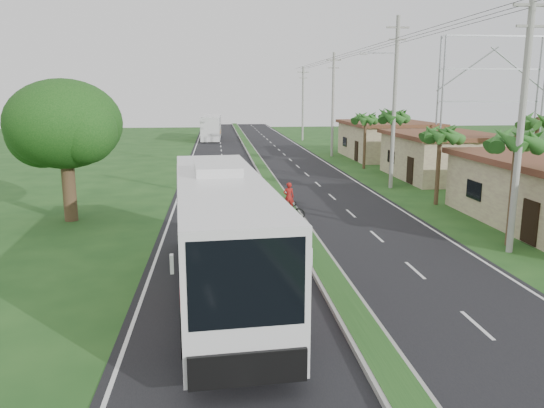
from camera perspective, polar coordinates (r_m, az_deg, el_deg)
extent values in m
plane|color=#1D4619|center=(20.54, 5.90, -7.49)|extent=(180.00, 180.00, 0.00)
cube|color=black|center=(39.75, -0.01, 2.04)|extent=(14.00, 160.00, 0.02)
cube|color=gray|center=(39.73, -0.01, 2.16)|extent=(1.20, 160.00, 0.17)
cube|color=#1D4619|center=(39.72, -0.01, 2.29)|extent=(0.95, 160.00, 0.02)
cube|color=silver|center=(39.62, -9.69, 1.83)|extent=(0.12, 160.00, 0.01)
cube|color=silver|center=(40.99, 9.35, 2.17)|extent=(0.12, 160.00, 0.01)
cube|color=#9E836B|center=(45.06, 17.77, 4.78)|extent=(7.00, 10.00, 3.35)
cube|color=brown|center=(44.89, 17.92, 7.10)|extent=(7.60, 10.60, 0.32)
cube|color=#9E836B|center=(58.07, 12.25, 6.61)|extent=(8.00, 11.00, 3.50)
cube|color=brown|center=(57.94, 12.33, 8.49)|extent=(8.60, 11.60, 0.32)
cylinder|color=#473321|center=(25.92, 24.46, 1.27)|extent=(0.26, 0.26, 5.00)
cylinder|color=#473321|center=(34.06, 17.43, 3.75)|extent=(0.26, 0.26, 4.60)
cylinder|color=#473321|center=(40.29, 12.75, 5.75)|extent=(0.26, 0.26, 5.40)
cylinder|color=#473321|center=(49.02, 9.94, 6.55)|extent=(0.26, 0.26, 4.80)
cylinder|color=#473321|center=(40.46, 26.39, 4.69)|extent=(0.26, 0.26, 5.20)
cylinder|color=#473321|center=(30.39, -21.01, 2.01)|extent=(0.70, 0.70, 4.00)
ellipsoid|color=#113C10|center=(30.05, -21.47, 8.03)|extent=(6.00, 6.00, 4.68)
sphere|color=#113C10|center=(31.24, -23.51, 7.06)|extent=(3.80, 3.80, 3.80)
sphere|color=#113C10|center=(28.80, -19.62, 7.43)|extent=(3.40, 3.40, 3.40)
cylinder|color=gray|center=(24.48, 25.22, 7.74)|extent=(0.28, 0.28, 11.00)
cube|color=gray|center=(24.69, 26.22, 18.66)|extent=(1.60, 0.12, 0.12)
cube|color=gray|center=(24.59, 26.05, 16.82)|extent=(1.20, 0.10, 0.10)
cylinder|color=gray|center=(39.05, 13.03, 10.41)|extent=(0.28, 0.28, 12.00)
cube|color=gray|center=(39.29, 13.40, 18.00)|extent=(1.60, 0.12, 0.12)
cube|color=gray|center=(39.21, 13.34, 16.84)|extent=(1.20, 0.10, 0.10)
cube|color=gray|center=(38.77, 11.53, 15.64)|extent=(2.40, 0.10, 0.10)
cylinder|color=gray|center=(58.34, 6.57, 10.51)|extent=(0.28, 0.28, 11.00)
cube|color=gray|center=(58.43, 6.68, 15.13)|extent=(1.60, 0.12, 0.12)
cube|color=gray|center=(58.39, 6.66, 14.34)|extent=(1.20, 0.10, 0.10)
cylinder|color=gray|center=(77.99, 3.34, 10.70)|extent=(0.28, 0.28, 10.50)
cube|color=gray|center=(78.03, 3.38, 13.97)|extent=(1.60, 0.12, 0.12)
cube|color=gray|center=(78.01, 3.37, 13.38)|extent=(1.20, 0.10, 0.10)
cylinder|color=gray|center=(52.85, 17.82, 10.45)|extent=(0.18, 0.18, 12.00)
cylinder|color=gray|center=(57.58, 27.10, 9.80)|extent=(0.18, 0.18, 12.00)
cylinder|color=gray|center=(53.77, 17.39, 10.49)|extent=(0.18, 0.18, 12.00)
cylinder|color=gray|center=(58.43, 26.57, 9.86)|extent=(0.18, 0.18, 12.00)
cube|color=gray|center=(55.48, 22.41, 10.17)|extent=(10.00, 0.14, 0.14)
cube|color=gray|center=(55.52, 22.66, 13.25)|extent=(10.00, 0.14, 0.14)
cube|color=gray|center=(55.72, 22.92, 16.33)|extent=(10.00, 0.14, 0.14)
cube|color=silver|center=(17.85, -5.46, -2.85)|extent=(3.73, 13.59, 3.52)
cube|color=black|center=(18.33, -5.68, 0.02)|extent=(3.59, 10.91, 1.41)
cube|color=black|center=(11.36, -2.74, -8.51)|extent=(2.52, 0.32, 1.97)
cube|color=#A20D18|center=(16.77, -5.03, -6.33)|extent=(3.25, 6.00, 0.62)
cube|color=yellow|center=(18.45, -5.48, -5.56)|extent=(3.07, 3.55, 0.28)
cube|color=silver|center=(18.79, -5.91, 3.85)|extent=(1.75, 2.79, 0.31)
cylinder|color=black|center=(14.37, -9.07, -13.85)|extent=(0.44, 1.19, 1.16)
cylinder|color=black|center=(14.61, 1.17, -13.26)|extent=(0.44, 1.19, 1.16)
cylinder|color=black|center=(21.71, -9.49, -4.91)|extent=(0.44, 1.19, 1.16)
cylinder|color=black|center=(21.86, -2.83, -4.64)|extent=(0.44, 1.19, 1.16)
cube|color=white|center=(79.72, -6.54, 8.23)|extent=(2.99, 12.22, 3.38)
cube|color=black|center=(80.20, -6.54, 8.97)|extent=(2.95, 9.05, 1.15)
cube|color=orange|center=(78.71, -6.55, 7.71)|extent=(2.86, 5.89, 0.37)
cylinder|color=black|center=(74.88, -7.54, 6.94)|extent=(0.35, 1.02, 1.01)
cylinder|color=black|center=(74.78, -5.75, 6.98)|extent=(0.35, 1.02, 1.01)
cylinder|color=black|center=(84.34, -7.20, 7.49)|extent=(0.35, 1.02, 1.01)
cylinder|color=black|center=(84.26, -5.61, 7.52)|extent=(0.35, 1.02, 1.01)
imported|color=black|center=(28.47, 1.80, -0.82)|extent=(1.80, 0.54, 1.08)
imported|color=maroon|center=(28.31, 1.81, 0.76)|extent=(0.58, 0.39, 1.58)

